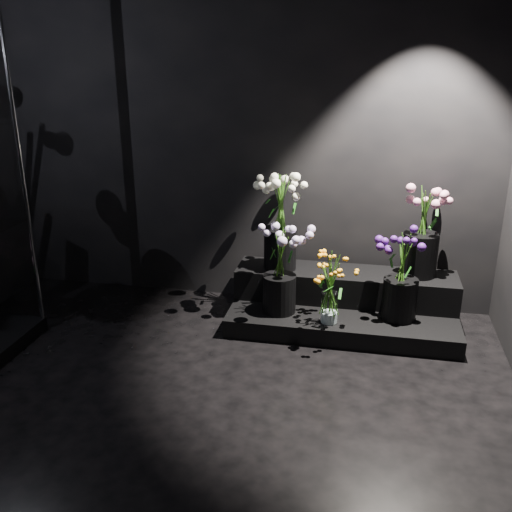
# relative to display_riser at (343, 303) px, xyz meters

# --- Properties ---
(floor) EXTENTS (4.00, 4.00, 0.00)m
(floor) POSITION_rel_display_riser_xyz_m (-0.85, -1.66, -0.16)
(floor) COLOR black
(floor) RESTS_ON ground
(wall_back) EXTENTS (4.00, 0.00, 4.00)m
(wall_back) POSITION_rel_display_riser_xyz_m (-0.85, 0.34, 1.24)
(wall_back) COLOR black
(wall_back) RESTS_ON floor
(display_riser) EXTENTS (1.71, 0.76, 0.38)m
(display_riser) POSITION_rel_display_riser_xyz_m (0.00, 0.00, 0.00)
(display_riser) COLOR black
(display_riser) RESTS_ON floor
(bouquet_orange_bells) EXTENTS (0.31, 0.31, 0.53)m
(bouquet_orange_bells) POSITION_rel_display_riser_xyz_m (-0.09, -0.33, 0.26)
(bouquet_orange_bells) COLOR white
(bouquet_orange_bells) RESTS_ON display_riser
(bouquet_lilac) EXTENTS (0.38, 0.38, 0.66)m
(bouquet_lilac) POSITION_rel_display_riser_xyz_m (-0.47, -0.22, 0.36)
(bouquet_lilac) COLOR black
(bouquet_lilac) RESTS_ON display_riser
(bouquet_purple) EXTENTS (0.34, 0.34, 0.64)m
(bouquet_purple) POSITION_rel_display_riser_xyz_m (0.41, -0.16, 0.34)
(bouquet_purple) COLOR black
(bouquet_purple) RESTS_ON display_riser
(bouquet_cream_roses) EXTENTS (0.45, 0.45, 0.75)m
(bouquet_cream_roses) POSITION_rel_display_riser_xyz_m (-0.52, 0.07, 0.66)
(bouquet_cream_roses) COLOR black
(bouquet_cream_roses) RESTS_ON display_riser
(bouquet_pink_roses) EXTENTS (0.38, 0.38, 0.68)m
(bouquet_pink_roses) POSITION_rel_display_riser_xyz_m (0.55, 0.14, 0.60)
(bouquet_pink_roses) COLOR black
(bouquet_pink_roses) RESTS_ON display_riser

